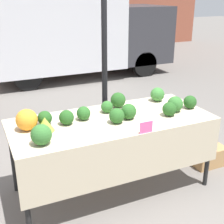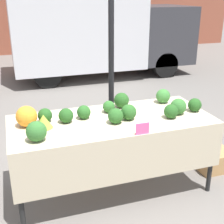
{
  "view_description": "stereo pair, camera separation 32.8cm",
  "coord_description": "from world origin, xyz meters",
  "px_view_note": "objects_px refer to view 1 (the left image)",
  "views": [
    {
      "loc": [
        -1.27,
        -2.78,
        2.13
      ],
      "look_at": [
        0.0,
        0.0,
        0.94
      ],
      "focal_mm": 50.0,
      "sensor_mm": 36.0,
      "label": 1
    },
    {
      "loc": [
        -0.97,
        -2.9,
        2.13
      ],
      "look_at": [
        0.0,
        0.0,
        0.94
      ],
      "focal_mm": 50.0,
      "sensor_mm": 36.0,
      "label": 2
    }
  ],
  "objects_px": {
    "orange_cauliflower": "(27,120)",
    "produce_crate": "(207,155)",
    "parked_truck": "(74,29)",
    "price_sign": "(146,127)"
  },
  "relations": [
    {
      "from": "parked_truck",
      "to": "price_sign",
      "type": "distance_m",
      "value": 5.63
    },
    {
      "from": "orange_cauliflower",
      "to": "price_sign",
      "type": "xyz_separation_m",
      "value": [
        1.02,
        -0.54,
        -0.05
      ]
    },
    {
      "from": "orange_cauliflower",
      "to": "produce_crate",
      "type": "relative_size",
      "value": 0.5
    },
    {
      "from": "price_sign",
      "to": "produce_crate",
      "type": "xyz_separation_m",
      "value": [
        1.21,
        0.43,
        -0.79
      ]
    },
    {
      "from": "orange_cauliflower",
      "to": "produce_crate",
      "type": "distance_m",
      "value": 2.38
    },
    {
      "from": "orange_cauliflower",
      "to": "parked_truck",
      "type": "bearing_deg",
      "value": 66.89
    },
    {
      "from": "parked_truck",
      "to": "price_sign",
      "type": "xyz_separation_m",
      "value": [
        -1.1,
        -5.51,
        -0.31
      ]
    },
    {
      "from": "parked_truck",
      "to": "price_sign",
      "type": "height_order",
      "value": "parked_truck"
    },
    {
      "from": "produce_crate",
      "to": "price_sign",
      "type": "bearing_deg",
      "value": -160.3
    },
    {
      "from": "parked_truck",
      "to": "produce_crate",
      "type": "distance_m",
      "value": 5.2
    }
  ]
}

